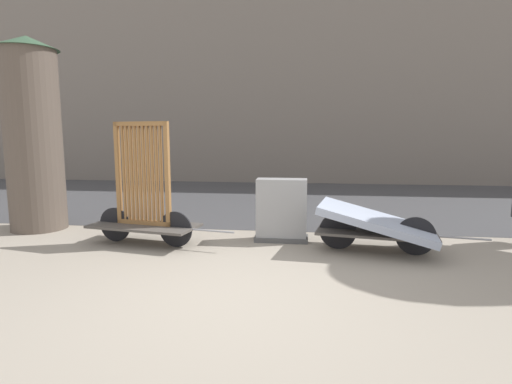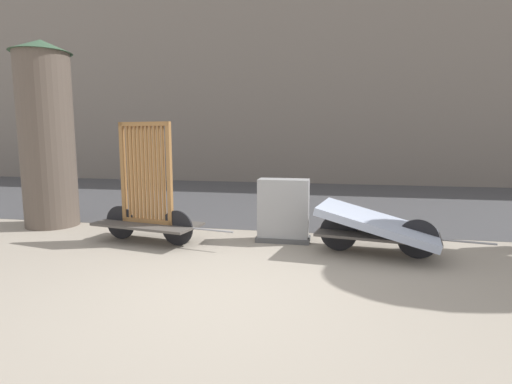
% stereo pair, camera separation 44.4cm
% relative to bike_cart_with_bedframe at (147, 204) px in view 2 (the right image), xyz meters
% --- Properties ---
extents(ground_plane, '(60.00, 60.00, 0.00)m').
position_rel_bike_cart_with_bedframe_xyz_m(ground_plane, '(1.86, -1.94, -0.66)').
color(ground_plane, gray).
extents(road_strip, '(56.00, 7.93, 0.01)m').
position_rel_bike_cart_with_bedframe_xyz_m(road_strip, '(1.86, 5.13, -0.65)').
color(road_strip, '#424244').
rests_on(road_strip, ground_plane).
extents(building_facade, '(48.00, 4.00, 10.26)m').
position_rel_bike_cart_with_bedframe_xyz_m(building_facade, '(1.86, 11.09, 4.47)').
color(building_facade, slate).
rests_on(building_facade, ground_plane).
extents(bike_cart_with_bedframe, '(2.51, 1.10, 2.02)m').
position_rel_bike_cart_with_bedframe_xyz_m(bike_cart_with_bedframe, '(0.00, 0.00, 0.00)').
color(bike_cart_with_bedframe, '#4C4742').
rests_on(bike_cart_with_bedframe, ground_plane).
extents(bike_cart_with_mattress, '(2.52, 1.38, 0.75)m').
position_rel_bike_cart_with_bedframe_xyz_m(bike_cart_with_mattress, '(3.73, 0.00, -0.22)').
color(bike_cart_with_mattress, '#4C4742').
rests_on(bike_cart_with_mattress, ground_plane).
extents(utility_cabinet, '(0.91, 0.42, 1.07)m').
position_rel_bike_cart_with_bedframe_xyz_m(utility_cabinet, '(2.24, 0.50, -0.16)').
color(utility_cabinet, '#4C4C4C').
rests_on(utility_cabinet, ground_plane).
extents(advertising_column, '(1.12, 1.12, 3.60)m').
position_rel_bike_cart_with_bedframe_xyz_m(advertising_column, '(-2.47, 0.81, 1.17)').
color(advertising_column, brown).
rests_on(advertising_column, ground_plane).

